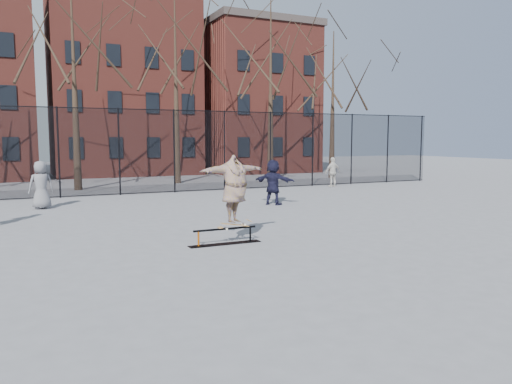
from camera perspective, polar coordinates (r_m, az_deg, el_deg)
name	(u,v)px	position (r m, az deg, el deg)	size (l,w,h in m)	color
ground	(278,247)	(12.11, 2.52, -6.31)	(100.00, 100.00, 0.00)	slate
skate_rail	(225,238)	(12.43, -3.56, -5.24)	(1.86, 0.28, 0.41)	black
skateboard	(235,225)	(12.47, -2.44, -3.82)	(0.77, 0.18, 0.09)	#9E6B3F
skater	(235,190)	(12.35, -2.46, 0.23)	(2.06, 0.56, 1.68)	#6C3990
bystander_grey	(41,185)	(20.11, -23.36, 0.75)	(0.88, 0.57, 1.80)	slate
bystander_white	(333,172)	(27.18, 8.78, 2.26)	(0.94, 0.39, 1.60)	beige
bystander_navy	(273,182)	(19.66, 1.98, 1.14)	(1.66, 0.53, 1.79)	black
fence	(149,150)	(24.10, -12.12, 4.68)	(34.03, 0.07, 4.00)	black
tree_row	(124,49)	(28.50, -14.83, 15.52)	(33.66, 7.46, 10.67)	black
rowhouses	(115,89)	(37.15, -15.83, 11.25)	(29.00, 7.00, 13.00)	maroon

